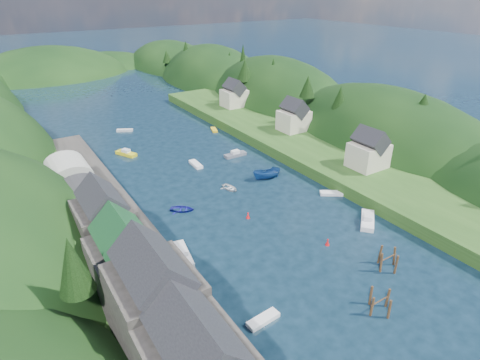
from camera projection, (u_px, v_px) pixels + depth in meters
ground at (188, 160)px, 91.42m from camera, size 600.00×600.00×0.00m
hillside_right at (277, 127)px, 135.36m from camera, size 36.00×245.56×48.00m
far_hills at (77, 93)px, 190.51m from camera, size 103.00×68.00×44.00m
hill_trees at (159, 98)px, 97.95m from camera, size 92.05×147.12×12.89m
quay_left at (128, 260)px, 56.69m from camera, size 12.00×110.00×2.00m
terrace_left_grass at (76, 276)px, 53.19m from camera, size 12.00×110.00×2.50m
quayside_buildings at (144, 287)px, 42.75m from camera, size 8.00×35.84×12.90m
boat_sheds at (77, 186)px, 68.20m from camera, size 7.00×21.00×7.50m
terrace_right at (301, 147)px, 95.42m from camera, size 16.00×120.00×2.40m
right_bank_cottages at (290, 117)px, 101.13m from camera, size 9.00×59.24×8.41m
piling_cluster_near at (380, 304)px, 48.87m from camera, size 3.39×3.14×3.27m
piling_cluster_far at (388, 261)px, 56.17m from camera, size 3.34×3.10×3.62m
channel_buoy_near at (328, 242)px, 61.49m from camera, size 0.70×0.70×1.10m
channel_buoy_far at (248, 216)px, 68.58m from camera, size 0.70×0.70×1.10m
moored_boats at (255, 213)px, 69.09m from camera, size 37.35×96.10×2.38m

